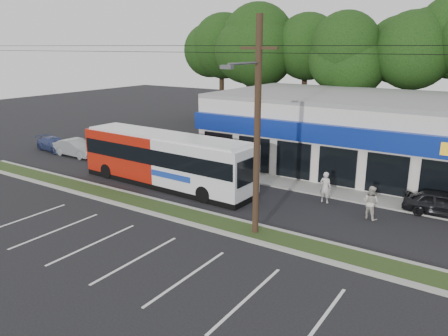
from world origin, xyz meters
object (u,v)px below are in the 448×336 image
utility_pole (253,122)px  pedestrian_a (325,187)px  pedestrian_b (371,202)px  car_blue (54,144)px  car_silver (76,148)px  metrobus (166,158)px  car_dark (443,204)px

utility_pole → pedestrian_a: 7.71m
utility_pole → pedestrian_b: (4.18, 5.07, -4.52)m
car_blue → pedestrian_a: pedestrian_a is taller
utility_pole → pedestrian_a: (1.33, 6.12, -4.50)m
car_blue → car_silver: bearing=-85.6°
metrobus → car_silver: metrobus is taller
utility_pole → pedestrian_a: bearing=77.8°
utility_pole → car_blue: size_ratio=12.45×
car_dark → car_blue: (-30.08, -1.92, -0.08)m
car_silver → car_blue: 3.24m
car_blue → pedestrian_b: 27.02m
utility_pole → car_silver: utility_pole is taller
car_silver → metrobus: bearing=-99.2°
metrobus → car_silver: (-11.20, 1.85, -1.08)m
utility_pole → car_dark: utility_pole is taller
utility_pole → pedestrian_b: size_ratio=28.07×
utility_pole → pedestrian_b: bearing=50.5°
utility_pole → pedestrian_b: 7.98m
car_dark → car_silver: size_ratio=0.92×
pedestrian_b → pedestrian_a: bearing=-4.3°
pedestrian_b → utility_pole: bearing=66.4°
car_blue → pedestrian_a: (24.16, 0.47, 0.33)m
car_blue → pedestrian_b: size_ratio=2.25×
car_dark → pedestrian_b: pedestrian_b is taller
metrobus → car_blue: 14.63m
pedestrian_b → car_dark: bearing=-125.0°
utility_pole → metrobus: (-8.40, 3.57, -3.63)m
pedestrian_a → car_blue: bearing=5.5°
car_silver → pedestrian_a: size_ratio=2.31×
car_blue → pedestrian_a: size_ratio=2.19×
metrobus → pedestrian_a: bearing=16.7°
utility_pole → pedestrian_b: utility_pole is taller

